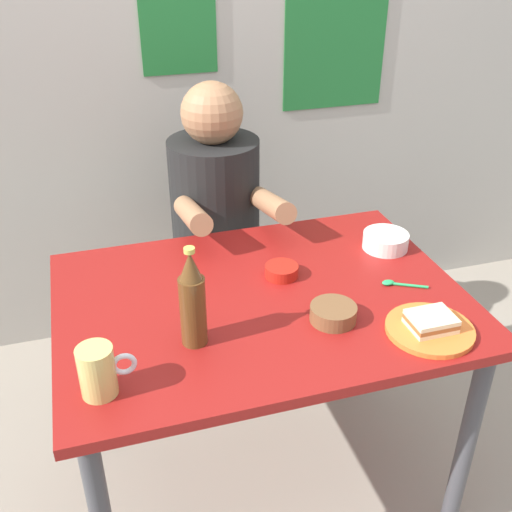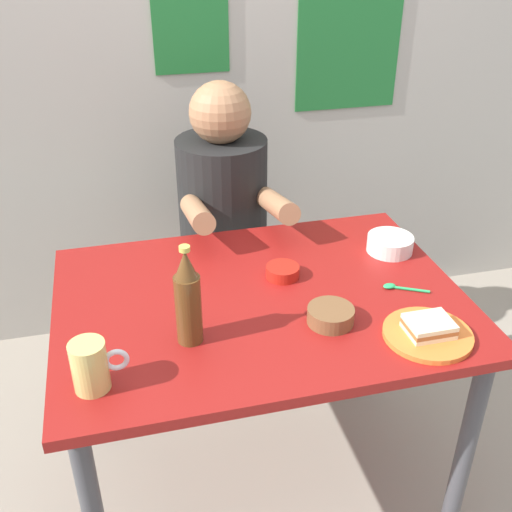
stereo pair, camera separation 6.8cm
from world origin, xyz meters
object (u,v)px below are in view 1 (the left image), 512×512
(plate_orange, at_px, (430,329))
(beer_mug, at_px, (98,371))
(dining_table, at_px, (261,324))
(sandwich, at_px, (431,321))
(beer_bottle, at_px, (192,301))
(sambal_bowl_red, at_px, (282,270))
(stool, at_px, (218,293))
(person_seated, at_px, (216,197))

(plate_orange, bearing_deg, beer_mug, 179.04)
(dining_table, height_order, sandwich, sandwich)
(sandwich, xyz_separation_m, beer_mug, (-0.80, 0.01, 0.03))
(dining_table, bearing_deg, beer_mug, -149.91)
(plate_orange, xyz_separation_m, beer_bottle, (-0.57, 0.13, 0.11))
(beer_bottle, xyz_separation_m, sambal_bowl_red, (0.30, 0.23, -0.10))
(stool, bearing_deg, sandwich, -69.62)
(stool, relative_size, sandwich, 4.09)
(dining_table, relative_size, plate_orange, 5.00)
(stool, distance_m, plate_orange, 1.04)
(sandwich, bearing_deg, sambal_bowl_red, 127.06)
(stool, height_order, beer_bottle, beer_bottle)
(person_seated, bearing_deg, stool, 90.00)
(sandwich, distance_m, beer_bottle, 0.59)
(dining_table, distance_m, person_seated, 0.63)
(person_seated, relative_size, plate_orange, 3.27)
(sambal_bowl_red, bearing_deg, beer_mug, -147.23)
(dining_table, xyz_separation_m, stool, (0.02, 0.63, -0.30))
(person_seated, height_order, beer_bottle, person_seated)
(dining_table, xyz_separation_m, plate_orange, (0.36, -0.27, 0.10))
(dining_table, bearing_deg, stool, 88.09)
(beer_mug, bearing_deg, person_seated, 62.00)
(dining_table, relative_size, beer_mug, 8.73)
(sandwich, height_order, sambal_bowl_red, sandwich)
(stool, xyz_separation_m, sambal_bowl_red, (0.07, -0.55, 0.41))
(person_seated, xyz_separation_m, sambal_bowl_red, (0.07, -0.53, -0.01))
(dining_table, height_order, sambal_bowl_red, sambal_bowl_red)
(person_seated, distance_m, sandwich, 0.95)
(sandwich, bearing_deg, plate_orange, 0.00)
(person_seated, relative_size, beer_bottle, 2.75)
(beer_mug, relative_size, beer_bottle, 0.48)
(person_seated, relative_size, beer_mug, 5.71)
(plate_orange, height_order, beer_bottle, beer_bottle)
(stool, distance_m, sambal_bowl_red, 0.69)
(plate_orange, bearing_deg, dining_table, 142.66)
(sambal_bowl_red, bearing_deg, beer_bottle, -143.14)
(stool, height_order, sambal_bowl_red, sambal_bowl_red)
(person_seated, distance_m, beer_mug, 0.99)
(beer_mug, distance_m, sambal_bowl_red, 0.63)
(stool, bearing_deg, beer_bottle, -106.91)
(beer_mug, distance_m, beer_bottle, 0.27)
(dining_table, height_order, person_seated, person_seated)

